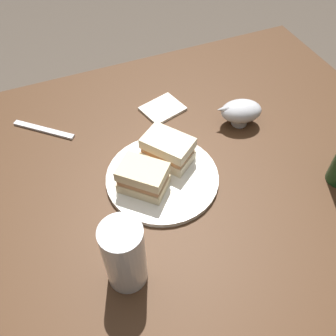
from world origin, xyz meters
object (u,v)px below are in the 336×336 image
Objects in this scene: pint_glass at (125,258)px; gravy_boat at (241,111)px; fork at (44,130)px; sandwich_half_left at (166,150)px; napkin at (163,109)px; plate at (162,178)px; sandwich_half_right at (143,178)px.

pint_glass is 1.29× the size of gravy_boat.
pint_glass is 0.94× the size of fork.
sandwich_half_left reaches higher than napkin.
sandwich_half_left is 0.21m from napkin.
gravy_boat is 0.73× the size of fork.
plate is 2.07× the size of gravy_boat.
napkin is at bearing 59.95° from pint_glass.
sandwich_half_right is 0.76× the size of pint_glass.
plate is at bearing -159.11° from gravy_boat.
sandwich_half_right reaches higher than gravy_boat.
sandwich_half_left is 0.10m from sandwich_half_right.
gravy_boat reaches higher than plate.
sandwich_half_left is at bearing 179.70° from fork.
gravy_boat is (0.24, 0.06, -0.00)m from sandwich_half_left.
gravy_boat is at bearing 20.89° from plate.
pint_glass reaches higher than gravy_boat.
sandwich_half_left is 1.08× the size of sandwich_half_right.
sandwich_half_right is (-0.08, -0.06, -0.00)m from sandwich_half_left.
fork is (-0.18, 0.29, -0.04)m from sandwich_half_right.
pint_glass is (-0.16, -0.20, 0.07)m from plate.
napkin reaches higher than fork.
sandwich_half_right is at bearing 61.08° from pint_glass.
napkin is (0.10, 0.24, -0.00)m from plate.
napkin is (-0.17, 0.13, -0.04)m from gravy_boat.
gravy_boat is 0.22m from napkin.
napkin is (0.07, 0.19, -0.04)m from sandwich_half_left.
sandwich_half_left is 0.77× the size of fork.
plate is at bearing 52.16° from pint_glass.
sandwich_half_right is 0.34m from gravy_boat.
sandwich_half_right is at bearing 163.20° from fork.
pint_glass reaches higher than fork.
pint_glass is at bearing -127.84° from plate.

